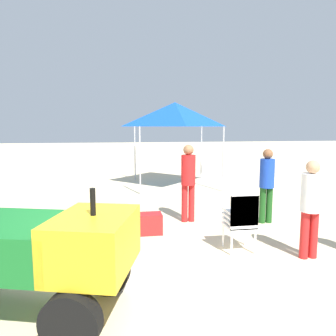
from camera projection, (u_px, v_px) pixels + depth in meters
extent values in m
plane|color=beige|center=(105.00, 291.00, 4.19)|extent=(80.00, 80.00, 0.00)
cube|color=gold|center=(94.00, 242.00, 3.49)|extent=(1.07, 1.28, 0.60)
cylinder|color=black|center=(93.00, 202.00, 3.43)|extent=(0.07, 0.07, 0.30)
cylinder|color=black|center=(107.00, 271.00, 4.11)|extent=(0.63, 0.34, 0.60)
cylinder|color=black|center=(71.00, 323.00, 3.03)|extent=(0.63, 0.34, 0.60)
cube|color=white|center=(239.00, 226.00, 5.55)|extent=(0.48, 0.48, 0.04)
cube|color=white|center=(244.00, 218.00, 5.31)|extent=(0.48, 0.04, 0.40)
cube|color=white|center=(239.00, 221.00, 5.54)|extent=(0.48, 0.48, 0.04)
cube|color=white|center=(245.00, 213.00, 5.30)|extent=(0.48, 0.04, 0.40)
cube|color=white|center=(239.00, 216.00, 5.53)|extent=(0.48, 0.48, 0.04)
cube|color=white|center=(245.00, 208.00, 5.29)|extent=(0.48, 0.04, 0.40)
cube|color=white|center=(239.00, 211.00, 5.52)|extent=(0.48, 0.48, 0.04)
cube|color=white|center=(245.00, 202.00, 5.27)|extent=(0.48, 0.04, 0.40)
cylinder|color=white|center=(245.00, 234.00, 5.82)|extent=(0.04, 0.04, 0.42)
cylinder|color=white|center=(223.00, 235.00, 5.75)|extent=(0.04, 0.04, 0.42)
cylinder|color=white|center=(255.00, 242.00, 5.41)|extent=(0.04, 0.04, 0.42)
cylinder|color=white|center=(231.00, 243.00, 5.34)|extent=(0.04, 0.04, 0.42)
ellipsoid|color=orange|center=(1.00, 222.00, 6.86)|extent=(1.92, 0.69, 0.08)
cylinder|color=#194C19|center=(262.00, 205.00, 7.14)|extent=(0.14, 0.14, 0.81)
cylinder|color=#194C19|center=(269.00, 205.00, 7.17)|extent=(0.14, 0.14, 0.81)
cylinder|color=#193FB2|center=(267.00, 173.00, 7.06)|extent=(0.32, 0.32, 0.64)
sphere|color=brown|center=(268.00, 154.00, 7.01)|extent=(0.22, 0.22, 0.22)
cylinder|color=red|center=(304.00, 235.00, 5.21)|extent=(0.14, 0.14, 0.79)
cylinder|color=red|center=(313.00, 234.00, 5.24)|extent=(0.14, 0.14, 0.79)
cylinder|color=white|center=(311.00, 193.00, 5.13)|extent=(0.32, 0.32, 0.62)
sphere|color=tan|center=(313.00, 167.00, 5.08)|extent=(0.21, 0.21, 0.21)
cylinder|color=red|center=(185.00, 203.00, 7.23)|extent=(0.14, 0.14, 0.85)
cylinder|color=red|center=(191.00, 203.00, 7.26)|extent=(0.14, 0.14, 0.85)
cylinder|color=red|center=(188.00, 170.00, 7.14)|extent=(0.32, 0.32, 0.67)
sphere|color=#9E6B47|center=(188.00, 150.00, 7.09)|extent=(0.23, 0.23, 0.23)
cylinder|color=#B2B2B7|center=(140.00, 161.00, 10.10)|extent=(0.05, 0.05, 2.16)
cylinder|color=#B2B2B7|center=(223.00, 159.00, 10.54)|extent=(0.05, 0.05, 2.16)
cylinder|color=#B2B2B7|center=(135.00, 154.00, 12.80)|extent=(0.05, 0.05, 2.16)
cylinder|color=#B2B2B7|center=(201.00, 153.00, 13.23)|extent=(0.05, 0.05, 2.16)
pyramid|color=#144CB2|center=(175.00, 114.00, 11.47)|extent=(2.75, 2.75, 0.86)
cube|color=red|center=(147.00, 224.00, 6.44)|extent=(0.58, 0.37, 0.41)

